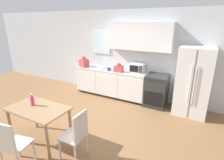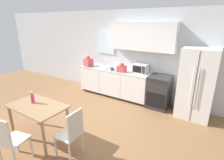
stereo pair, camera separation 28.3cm
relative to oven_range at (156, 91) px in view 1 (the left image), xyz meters
The scene contains 14 objects.
ground_plane 2.26m from the oven_range, 122.77° to the right, with size 12.00×12.00×0.00m, color olive.
wall_back 1.53m from the oven_range, 164.45° to the left, with size 12.00×0.38×2.70m.
kitchen_counter 1.50m from the oven_range, behind, with size 2.41×0.62×0.89m.
oven_range is the anchor object (origin of this frame).
refrigerator 1.02m from the oven_range, ahead, with size 0.80×0.73×1.77m.
kitchen_sink 2.06m from the oven_range, behind, with size 0.57×0.39×0.23m.
microwave 0.87m from the oven_range, 168.86° to the left, with size 0.42×0.31×0.27m.
coffee_mug 1.57m from the oven_range, behind, with size 0.13×0.09×0.10m.
grocery_bag_0 1.30m from the oven_range, behind, with size 0.27×0.24×0.28m.
grocery_bag_1 2.57m from the oven_range, behind, with size 0.33×0.30×0.36m.
dining_table 3.18m from the oven_range, 120.42° to the right, with size 1.17×0.71×0.76m.
dining_chair_near 3.74m from the oven_range, 111.91° to the right, with size 0.47×0.47×0.93m.
dining_chair_side 2.84m from the oven_range, 103.18° to the right, with size 0.41×0.41×0.93m.
drink_bottle 3.27m from the oven_range, 123.38° to the right, with size 0.07×0.07×0.25m.
Camera 1 is at (2.29, -2.86, 2.35)m, focal length 28.00 mm.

